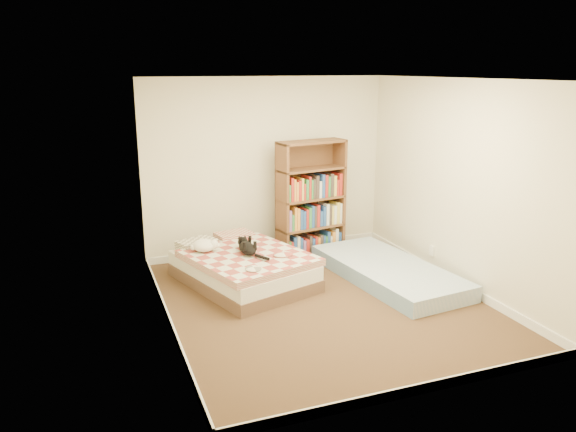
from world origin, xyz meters
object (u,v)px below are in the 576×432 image
object	(u,v)px
bed	(242,267)
black_cat	(247,247)
bookshelf	(310,214)
white_dog	(205,245)
floor_mattress	(388,271)

from	to	relation	value
bed	black_cat	world-z (taller)	black_cat
bookshelf	black_cat	distance (m)	1.45
white_dog	bed	bearing A→B (deg)	-41.10
white_dog	floor_mattress	bearing A→B (deg)	-38.41
bookshelf	black_cat	size ratio (longest dim) A/B	2.38
bookshelf	black_cat	world-z (taller)	bookshelf
bed	bookshelf	size ratio (longest dim) A/B	1.22
black_cat	white_dog	bearing A→B (deg)	155.41
bookshelf	white_dog	xyz separation A→B (m)	(-1.66, -0.58, -0.10)
bed	bookshelf	world-z (taller)	bookshelf
floor_mattress	white_dog	size ratio (longest dim) A/B	5.82
bed	white_dog	distance (m)	0.54
floor_mattress	black_cat	xyz separation A→B (m)	(-1.73, 0.46, 0.38)
bed	black_cat	xyz separation A→B (m)	(0.04, -0.08, 0.27)
bookshelf	black_cat	bearing A→B (deg)	-155.06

